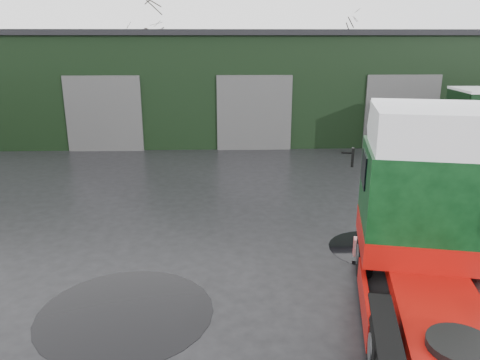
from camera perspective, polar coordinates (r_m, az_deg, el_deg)
name	(u,v)px	position (r m, az deg, el deg)	size (l,w,h in m)	color
ground	(213,272)	(12.50, -3.34, -11.13)	(100.00, 100.00, 0.00)	black
warehouse	(248,81)	(31.19, 1.02, 11.95)	(32.40, 12.40, 6.30)	black
hero_tractor	(445,237)	(9.76, 23.68, -6.39)	(3.07, 7.24, 4.50)	black
tree_back_a	(147,52)	(41.52, -11.25, 15.09)	(4.40, 4.40, 9.50)	black
tree_back_b	(335,64)	(42.21, 11.49, 13.75)	(4.40, 4.40, 7.50)	black
puddle_0	(126,313)	(11.13, -13.77, -15.45)	(3.92, 3.92, 0.01)	black
puddle_1	(373,249)	(14.28, 15.96, -8.04)	(2.58, 2.58, 0.01)	black
puddle_4	(402,193)	(19.54, 19.13, -1.51)	(2.42, 2.42, 0.01)	black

